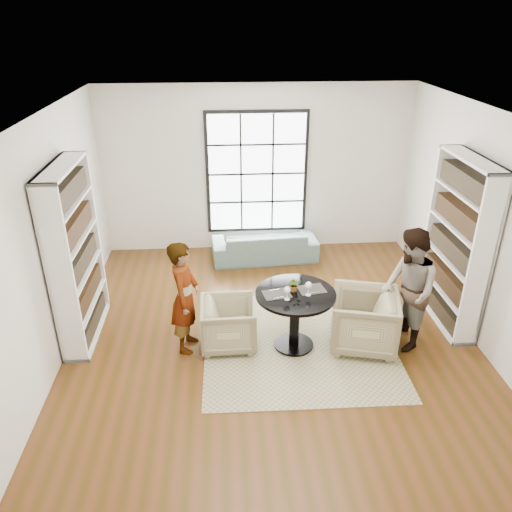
{
  "coord_description": "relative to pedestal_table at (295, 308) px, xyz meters",
  "views": [
    {
      "loc": [
        -0.62,
        -5.68,
        4.06
      ],
      "look_at": [
        -0.19,
        0.4,
        1.06
      ],
      "focal_mm": 35.0,
      "sensor_mm": 36.0,
      "label": 1
    }
  ],
  "objects": [
    {
      "name": "ground",
      "position": [
        -0.27,
        0.22,
        -0.6
      ],
      "size": [
        6.0,
        6.0,
        0.0
      ],
      "primitive_type": "plane",
      "color": "#5A3015"
    },
    {
      "name": "room_shell",
      "position": [
        -0.27,
        0.76,
        0.66
      ],
      "size": [
        6.0,
        6.01,
        6.0
      ],
      "color": "silver",
      "rests_on": "ground"
    },
    {
      "name": "rug",
      "position": [
        0.08,
        0.05,
        -0.59
      ],
      "size": [
        2.56,
        2.56,
        0.01
      ],
      "primitive_type": "cube",
      "rotation": [
        0.0,
        0.0,
        -0.01
      ],
      "color": "tan",
      "rests_on": "ground"
    },
    {
      "name": "pedestal_table",
      "position": [
        0.0,
        0.0,
        0.0
      ],
      "size": [
        1.04,
        1.04,
        0.82
      ],
      "rotation": [
        0.0,
        0.0,
        0.19
      ],
      "color": "black",
      "rests_on": "ground"
    },
    {
      "name": "sofa",
      "position": [
        -0.17,
        2.67,
        -0.32
      ],
      "size": [
        1.91,
        0.86,
        0.55
      ],
      "primitive_type": "imported",
      "rotation": [
        0.0,
        0.0,
        3.21
      ],
      "color": "slate",
      "rests_on": "ground"
    },
    {
      "name": "armchair_left",
      "position": [
        -0.87,
        0.09,
        -0.27
      ],
      "size": [
        0.74,
        0.72,
        0.66
      ],
      "primitive_type": "imported",
      "rotation": [
        0.0,
        0.0,
        1.59
      ],
      "color": "tan",
      "rests_on": "ground"
    },
    {
      "name": "armchair_right",
      "position": [
        0.91,
        -0.04,
        -0.2
      ],
      "size": [
        1.04,
        1.02,
        0.78
      ],
      "primitive_type": "imported",
      "rotation": [
        0.0,
        0.0,
        -1.81
      ],
      "color": "gray",
      "rests_on": "ground"
    },
    {
      "name": "person_left",
      "position": [
        -1.42,
        0.09,
        0.17
      ],
      "size": [
        0.46,
        0.61,
        1.53
      ],
      "primitive_type": "imported",
      "rotation": [
        0.0,
        0.0,
        1.4
      ],
      "color": "gray",
      "rests_on": "ground"
    },
    {
      "name": "person_right",
      "position": [
        1.46,
        -0.04,
        0.23
      ],
      "size": [
        0.63,
        0.81,
        1.66
      ],
      "primitive_type": "imported",
      "rotation": [
        0.0,
        0.0,
        -1.57
      ],
      "color": "gray",
      "rests_on": "ground"
    },
    {
      "name": "placemat_left",
      "position": [
        -0.25,
        -0.02,
        0.23
      ],
      "size": [
        0.38,
        0.32,
        0.01
      ],
      "primitive_type": "cube",
      "rotation": [
        0.0,
        0.0,
        0.19
      ],
      "color": "#282522",
      "rests_on": "pedestal_table"
    },
    {
      "name": "placemat_right",
      "position": [
        0.22,
        0.07,
        0.23
      ],
      "size": [
        0.38,
        0.32,
        0.01
      ],
      "primitive_type": "cube",
      "rotation": [
        0.0,
        0.0,
        0.19
      ],
      "color": "#282522",
      "rests_on": "pedestal_table"
    },
    {
      "name": "cutlery_left",
      "position": [
        -0.25,
        -0.02,
        0.24
      ],
      "size": [
        0.18,
        0.24,
        0.01
      ],
      "primitive_type": null,
      "rotation": [
        0.0,
        0.0,
        0.19
      ],
      "color": "silver",
      "rests_on": "placemat_left"
    },
    {
      "name": "cutlery_right",
      "position": [
        0.22,
        0.07,
        0.24
      ],
      "size": [
        0.18,
        0.24,
        0.01
      ],
      "primitive_type": null,
      "rotation": [
        0.0,
        0.0,
        0.19
      ],
      "color": "silver",
      "rests_on": "placemat_right"
    },
    {
      "name": "wine_glass_left",
      "position": [
        -0.13,
        -0.15,
        0.36
      ],
      "size": [
        0.08,
        0.08,
        0.18
      ],
      "color": "silver",
      "rests_on": "pedestal_table"
    },
    {
      "name": "wine_glass_right",
      "position": [
        0.15,
        -0.07,
        0.37
      ],
      "size": [
        0.09,
        0.09,
        0.19
      ],
      "color": "silver",
      "rests_on": "pedestal_table"
    },
    {
      "name": "flower_centerpiece",
      "position": [
        -0.01,
        0.05,
        0.32
      ],
      "size": [
        0.17,
        0.15,
        0.19
      ],
      "primitive_type": "imported",
      "rotation": [
        0.0,
        0.0,
        -0.02
      ],
      "color": "gray",
      "rests_on": "pedestal_table"
    }
  ]
}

